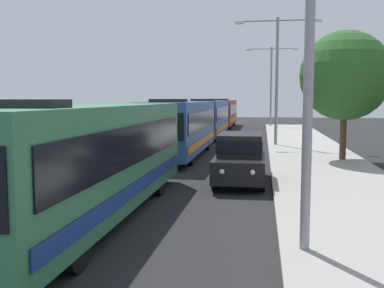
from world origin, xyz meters
TOP-DOWN VIEW (x-y plane):
  - bus_lead at (-1.30, 11.18)m, footprint 2.58×11.78m
  - bus_second_in_line at (-1.30, 24.79)m, footprint 2.58×11.46m
  - bus_middle at (-1.30, 37.58)m, footprint 2.58×11.85m
  - bus_fourth_in_line at (-1.30, 51.19)m, footprint 2.58×11.89m
  - white_suv at (2.40, 17.09)m, footprint 1.86×4.70m
  - streetlamp_near at (4.10, 9.12)m, footprint 5.09×0.28m
  - streetlamp_mid at (4.10, 30.67)m, footprint 5.59×0.28m
  - streetlamp_far at (4.10, 52.23)m, footprint 5.71×0.28m
  - roadside_tree at (7.26, 23.62)m, footprint 4.49×4.49m

SIDE VIEW (x-z plane):
  - white_suv at x=2.40m, z-range 0.08..1.98m
  - bus_second_in_line at x=-1.30m, z-range 0.09..3.30m
  - bus_lead at x=-1.30m, z-range 0.09..3.30m
  - bus_middle at x=-1.30m, z-range 0.09..3.30m
  - bus_fourth_in_line at x=-1.30m, z-range 0.09..3.30m
  - roadside_tree at x=7.26m, z-range 1.13..7.59m
  - streetlamp_near at x=4.10m, z-range 1.00..8.55m
  - streetlamp_mid at x=4.10m, z-range 1.06..9.43m
  - streetlamp_far at x=4.10m, z-range 1.08..9.93m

